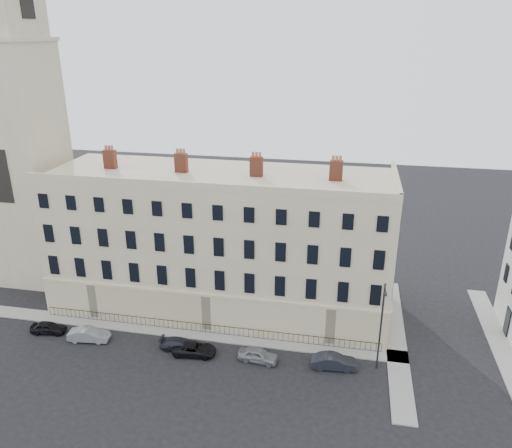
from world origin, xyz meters
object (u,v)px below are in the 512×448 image
object	(u,v)px
car_c	(180,344)
car_f	(334,362)
car_d	(195,349)
car_e	(258,355)
car_a	(48,328)
streetlamp	(381,324)
car_b	(89,335)

from	to	relation	value
car_c	car_f	xyz separation A→B (m)	(14.77, -0.06, 0.12)
car_d	car_e	world-z (taller)	car_e
car_a	car_c	bearing A→B (deg)	-97.46
car_a	streetlamp	distance (m)	33.01
car_a	car_c	distance (m)	14.10
car_a	car_b	distance (m)	4.76
car_a	car_f	bearing A→B (deg)	-97.43
car_e	car_a	bearing A→B (deg)	94.89
car_f	car_b	bearing A→B (deg)	84.99
car_e	streetlamp	xyz separation A→B (m)	(10.85, 0.93, 4.19)
car_d	streetlamp	bearing A→B (deg)	-90.61
car_e	car_f	world-z (taller)	car_f
car_c	car_e	size ratio (longest dim) A/B	1.04
car_a	car_e	xyz separation A→B (m)	(21.89, -0.43, 0.03)
car_b	car_e	size ratio (longest dim) A/B	1.08
car_c	car_d	world-z (taller)	car_d
car_e	car_d	bearing A→B (deg)	97.82
streetlamp	car_e	bearing A→B (deg)	-176.05
car_b	car_c	xyz separation A→B (m)	(9.37, 0.38, -0.10)
car_f	streetlamp	size ratio (longest dim) A/B	0.48
car_b	car_f	world-z (taller)	car_f
car_d	streetlamp	distance (m)	17.54
car_a	car_e	world-z (taller)	car_e
car_a	car_c	size ratio (longest dim) A/B	0.91
car_f	car_d	bearing A→B (deg)	86.39
car_e	car_f	bearing A→B (deg)	-81.49
car_a	car_f	xyz separation A→B (m)	(28.87, -0.13, 0.08)
car_b	car_d	world-z (taller)	car_b
car_a	streetlamp	world-z (taller)	streetlamp
car_a	car_c	xyz separation A→B (m)	(14.10, -0.07, -0.04)
car_d	car_f	size ratio (longest dim) A/B	1.00
car_f	streetlamp	bearing A→B (deg)	-86.60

